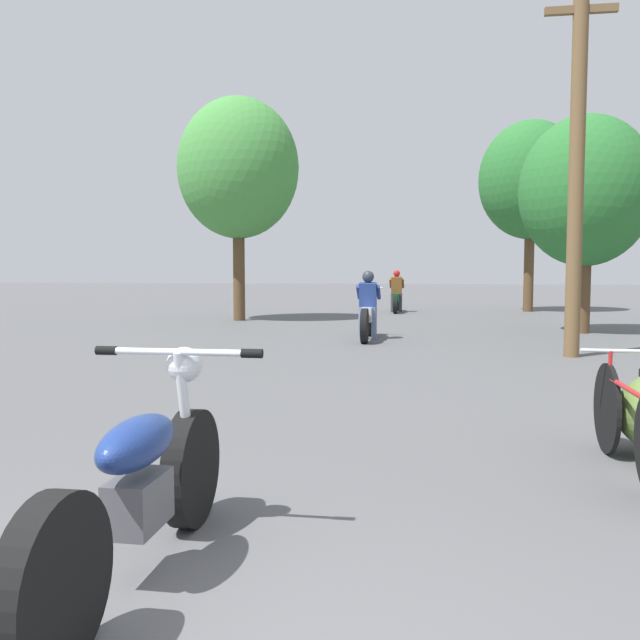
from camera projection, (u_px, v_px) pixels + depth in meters
The scene contains 8 objects.
utility_pole at pixel (577, 162), 10.71m from camera, with size 1.10×0.24×6.05m.
roadside_tree_right_near at pixel (586, 192), 14.72m from camera, with size 2.85×2.57×4.75m.
roadside_tree_right_far at pixel (531, 181), 22.04m from camera, with size 3.35×3.02×6.23m.
roadside_tree_left at pixel (238, 169), 18.25m from camera, with size 3.29×2.96×6.02m.
motorcycle_foreground at pixel (142, 486), 3.10m from camera, with size 0.91×2.05×1.02m.
motorcycle_rider_lead at pixel (368, 313), 13.57m from camera, with size 0.50×2.14×1.38m.
motorcycle_rider_far at pixel (396, 296), 22.00m from camera, with size 0.50×2.09×1.37m.
bicycle_parked at pixel (628, 421), 4.68m from camera, with size 0.44×1.79×0.82m.
Camera 1 is at (0.98, -1.65, 1.43)m, focal length 38.00 mm.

